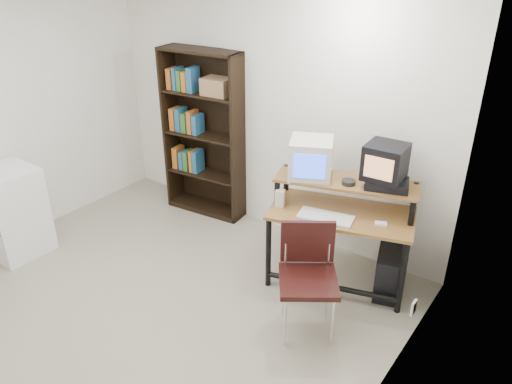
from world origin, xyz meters
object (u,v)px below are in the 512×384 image
Objects in this scene: computer_desk at (342,215)px; crt_monitor at (311,158)px; school_chair at (308,268)px; mini_fridge at (12,212)px; pc_tower at (388,271)px; crt_tv at (385,162)px; bookshelf at (205,132)px.

computer_desk is 2.80× the size of crt_monitor.
mini_fridge is at bearing 159.72° from school_chair.
crt_tv is at bearing 136.77° from pc_tower.
mini_fridge is (-2.87, -1.48, -0.24)m from computer_desk.
school_chair is (0.43, -0.71, -0.58)m from crt_monitor.
crt_monitor is (-0.35, 0.02, 0.45)m from computer_desk.
bookshelf is at bearing 141.41° from crt_monitor.
bookshelf is (-1.98, 1.06, 0.40)m from school_chair.
computer_desk is at bearing 27.40° from mini_fridge.
crt_monitor reaches higher than mini_fridge.
crt_monitor is 1.09× the size of pc_tower.
bookshelf is (-1.55, 0.34, -0.19)m from crt_monitor.
bookshelf reaches higher than mini_fridge.
computer_desk is 4.00× the size of crt_tv.
computer_desk is 1.53× the size of mini_fridge.
school_chair is 0.48× the size of bookshelf.
computer_desk is 0.57m from crt_monitor.
mini_fridge is at bearing -175.42° from crt_monitor.
crt_tv is 1.01m from pc_tower.
pc_tower is at bearing -19.54° from crt_monitor.
computer_desk is at bearing -28.84° from crt_monitor.
bookshelf reaches higher than pc_tower.
computer_desk is 3.24m from mini_fridge.
crt_tv is (0.26, 0.20, 0.51)m from computer_desk.
school_chair is at bearing 14.99° from mini_fridge.
crt_tv is at bearing -10.64° from bookshelf.
school_chair reaches higher than mini_fridge.
pc_tower is at bearing 25.72° from mini_fridge.
school_chair is at bearing -105.41° from crt_tv.
crt_tv reaches higher than crt_monitor.
computer_desk is 0.61m from crt_tv.
school_chair is at bearing -132.65° from pc_tower.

